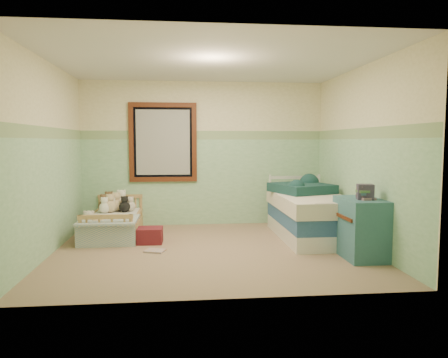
{
  "coord_description": "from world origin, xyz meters",
  "views": [
    {
      "loc": [
        -0.39,
        -5.58,
        1.46
      ],
      "look_at": [
        0.21,
        0.35,
        0.93
      ],
      "focal_mm": 33.71,
      "sensor_mm": 36.0,
      "label": 1
    }
  ],
  "objects": [
    {
      "name": "border_strip",
      "position": [
        0.0,
        1.79,
        1.57
      ],
      "size": [
        4.2,
        0.01,
        0.15
      ],
      "primitive_type": "cube",
      "color": "#447845",
      "rests_on": "wall_back"
    },
    {
      "name": "wall_right",
      "position": [
        2.1,
        0.0,
        1.25
      ],
      "size": [
        0.04,
        3.6,
        2.5
      ],
      "primitive_type": "cube",
      "color": "beige",
      "rests_on": "floor"
    },
    {
      "name": "extra_plush_0",
      "position": [
        -1.46,
        1.44,
        0.42
      ],
      "size": [
        0.21,
        0.21,
        0.21
      ],
      "primitive_type": "sphere",
      "color": "beige",
      "rests_on": "toddler_mattress"
    },
    {
      "name": "book_stack",
      "position": [
        1.86,
        -0.66,
        0.85
      ],
      "size": [
        0.22,
        0.19,
        0.19
      ],
      "primitive_type": "cube",
      "rotation": [
        0.0,
        0.0,
        -0.22
      ],
      "color": "#432E30",
      "rests_on": "dresser"
    },
    {
      "name": "window_blinds",
      "position": [
        -0.7,
        1.77,
        1.45
      ],
      "size": [
        0.92,
        0.01,
        1.12
      ],
      "primitive_type": "cube",
      "color": "beige",
      "rests_on": "window_frame"
    },
    {
      "name": "floor",
      "position": [
        0.0,
        0.0,
        -0.01
      ],
      "size": [
        4.2,
        3.6,
        0.02
      ],
      "primitive_type": "cube",
      "color": "#89694C",
      "rests_on": "ground"
    },
    {
      "name": "plush_bed_white",
      "position": [
        -1.4,
        1.55,
        0.43
      ],
      "size": [
        0.23,
        0.23,
        0.23
      ],
      "primitive_type": "sphere",
      "color": "white",
      "rests_on": "toddler_mattress"
    },
    {
      "name": "extra_plush_4",
      "position": [
        -1.52,
        1.38,
        0.39
      ],
      "size": [
        0.16,
        0.16,
        0.16
      ],
      "primitive_type": "sphere",
      "color": "white",
      "rests_on": "toddler_mattress"
    },
    {
      "name": "twin_bed_frame",
      "position": [
        1.55,
        0.56,
        0.11
      ],
      "size": [
        0.92,
        1.85,
        0.22
      ],
      "primitive_type": "cube",
      "color": "white",
      "rests_on": "floor"
    },
    {
      "name": "extra_plush_2",
      "position": [
        -1.63,
        1.28,
        0.4
      ],
      "size": [
        0.18,
        0.18,
        0.18
      ],
      "primitive_type": "sphere",
      "color": "white",
      "rests_on": "toddler_mattress"
    },
    {
      "name": "red_pillow",
      "position": [
        -0.85,
        0.47,
        0.11
      ],
      "size": [
        0.37,
        0.32,
        0.22
      ],
      "primitive_type": "cube",
      "rotation": [
        0.0,
        0.0,
        -0.03
      ],
      "color": "maroon",
      "rests_on": "floor"
    },
    {
      "name": "toddler_bed_frame",
      "position": [
        -1.45,
        1.05,
        0.1
      ],
      "size": [
        0.76,
        1.51,
        0.19
      ],
      "primitive_type": "cube",
      "color": "#9F7A42",
      "rests_on": "floor"
    },
    {
      "name": "twin_boxspring",
      "position": [
        1.55,
        0.56,
        0.33
      ],
      "size": [
        0.92,
        1.85,
        0.22
      ],
      "primitive_type": "cube",
      "color": "navy",
      "rests_on": "twin_bed_frame"
    },
    {
      "name": "plush_bed_brown",
      "position": [
        -1.6,
        1.55,
        0.42
      ],
      "size": [
        0.22,
        0.22,
        0.22
      ],
      "primitive_type": "sphere",
      "color": "brown",
      "rests_on": "toddler_mattress"
    },
    {
      "name": "teal_blanket",
      "position": [
        1.5,
        0.86,
        0.73
      ],
      "size": [
        1.02,
        1.05,
        0.14
      ],
      "primitive_type": "cube",
      "rotation": [
        0.0,
        0.0,
        0.34
      ],
      "color": "#0F3935",
      "rests_on": "twin_mattress"
    },
    {
      "name": "plush_bed_tan",
      "position": [
        -1.55,
        1.33,
        0.42
      ],
      "size": [
        0.2,
        0.2,
        0.2
      ],
      "primitive_type": "sphere",
      "color": "beige",
      "rests_on": "toddler_mattress"
    },
    {
      "name": "plush_floor_cream",
      "position": [
        -1.84,
        1.11,
        0.13
      ],
      "size": [
        0.26,
        0.26,
        0.26
      ],
      "primitive_type": "sphere",
      "color": "beige",
      "rests_on": "floor"
    },
    {
      "name": "toddler_mattress",
      "position": [
        -1.45,
        1.05,
        0.25
      ],
      "size": [
        0.69,
        1.45,
        0.12
      ],
      "primitive_type": "cube",
      "color": "white",
      "rests_on": "toddler_bed_frame"
    },
    {
      "name": "extra_plush_1",
      "position": [
        -1.23,
        1.42,
        0.4
      ],
      "size": [
        0.17,
        0.17,
        0.17
      ],
      "primitive_type": "sphere",
      "color": "beige",
      "rests_on": "toddler_mattress"
    },
    {
      "name": "patchwork_quilt",
      "position": [
        -1.45,
        0.58,
        0.33
      ],
      "size": [
        0.82,
        0.76,
        0.03
      ],
      "primitive_type": "cube",
      "color": "#6998BD",
      "rests_on": "toddler_mattress"
    },
    {
      "name": "wall_back",
      "position": [
        0.0,
        1.8,
        1.25
      ],
      "size": [
        4.2,
        0.04,
        2.5
      ],
      "primitive_type": "cube",
      "color": "beige",
      "rests_on": "floor"
    },
    {
      "name": "window_frame",
      "position": [
        -0.7,
        1.76,
        1.45
      ],
      "size": [
        1.16,
        0.06,
        1.36
      ],
      "primitive_type": "cube",
      "color": "#471F0E",
      "rests_on": "wall_back"
    },
    {
      "name": "dresser",
      "position": [
        1.86,
        -0.56,
        0.38
      ],
      "size": [
        0.47,
        0.75,
        0.75
      ],
      "primitive_type": "cube",
      "color": "#32636F",
      "rests_on": "floor"
    },
    {
      "name": "wainscot_mint",
      "position": [
        0.0,
        1.79,
        0.75
      ],
      "size": [
        4.2,
        0.01,
        1.5
      ],
      "primitive_type": "cube",
      "color": "#7DB384",
      "rests_on": "floor"
    },
    {
      "name": "twin_mattress",
      "position": [
        1.55,
        0.56,
        0.55
      ],
      "size": [
        0.96,
        1.89,
        0.22
      ],
      "primitive_type": "cube",
      "color": "white",
      "rests_on": "twin_boxspring"
    },
    {
      "name": "wall_left",
      "position": [
        -2.1,
        0.0,
        1.25
      ],
      "size": [
        0.04,
        3.6,
        2.5
      ],
      "primitive_type": "cube",
      "color": "beige",
      "rests_on": "floor"
    },
    {
      "name": "plush_floor_tan",
      "position": [
        -1.59,
        0.5,
        0.12
      ],
      "size": [
        0.25,
        0.25,
        0.25
      ],
      "primitive_type": "sphere",
      "color": "beige",
      "rests_on": "floor"
    },
    {
      "name": "extra_plush_3",
      "position": [
        -1.64,
        1.36,
        0.42
      ],
      "size": [
        0.2,
        0.2,
        0.2
      ],
      "primitive_type": "sphere",
      "color": "brown",
      "rests_on": "toddler_mattress"
    },
    {
      "name": "ceiling",
      "position": [
        0.0,
        0.0,
        2.51
      ],
      "size": [
        4.2,
        3.6,
        0.02
      ],
      "primitive_type": "cube",
      "color": "silver",
      "rests_on": "wall_back"
    },
    {
      "name": "plush_bed_dark",
      "position": [
        -1.32,
        1.33,
        0.4
      ],
      "size": [
        0.18,
        0.18,
        0.18
      ],
      "primitive_type": "sphere",
      "color": "black",
      "rests_on": "toddler_mattress"
    },
    {
      "name": "floor_book",
      "position": [
        -0.75,
        -0.03,
        0.01
      ],
      "size": [
        0.3,
        0.27,
        0.02
      ],
      "primitive_type": "cube",
      "rotation": [
        0.0,
        0.0,
        -0.34
      ],
      "color": "#FCA636",
      "rests_on": "floor"
    },
    {
      "name": "wall_front",
      "position": [
        0.0,
        -1.8,
        1.25
      ],
      "size": [
        4.2,
        0.04,
        2.5
      ],
      "primitive_type": "cube",
      "color": "beige",
      "rests_on": "floor"
    }
  ]
}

